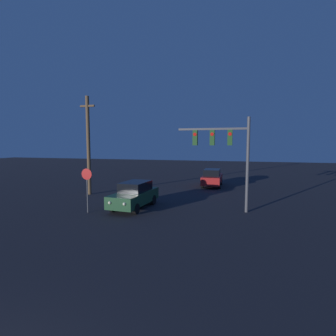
{
  "coord_description": "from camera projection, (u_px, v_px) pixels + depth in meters",
  "views": [
    {
      "loc": [
        4.34,
        -1.46,
        3.99
      ],
      "look_at": [
        0.0,
        13.77,
        2.52
      ],
      "focal_mm": 28.0,
      "sensor_mm": 36.0,
      "label": 1
    }
  ],
  "objects": [
    {
      "name": "car_far",
      "position": [
        212.0,
        178.0,
        24.55
      ],
      "size": [
        1.74,
        4.26,
        1.62
      ],
      "rotation": [
        0.0,
        0.0,
        0.02
      ],
      "color": "#B21E1E",
      "rests_on": "ground_plane"
    },
    {
      "name": "stop_sign",
      "position": [
        87.0,
        182.0,
        15.04
      ],
      "size": [
        0.65,
        0.07,
        2.58
      ],
      "color": "#4C4C51",
      "rests_on": "ground_plane"
    },
    {
      "name": "traffic_signal_mast",
      "position": [
        226.0,
        147.0,
        15.29
      ],
      "size": [
        4.17,
        0.3,
        5.51
      ],
      "color": "#4C4C51",
      "rests_on": "ground_plane"
    },
    {
      "name": "car_near",
      "position": [
        134.0,
        195.0,
        16.24
      ],
      "size": [
        1.87,
        4.31,
        1.62
      ],
      "rotation": [
        0.0,
        0.0,
        3.09
      ],
      "color": "#1E4728",
      "rests_on": "ground_plane"
    },
    {
      "name": "utility_pole",
      "position": [
        88.0,
        144.0,
        20.37
      ],
      "size": [
        1.21,
        0.28,
        7.64
      ],
      "color": "brown",
      "rests_on": "ground_plane"
    }
  ]
}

